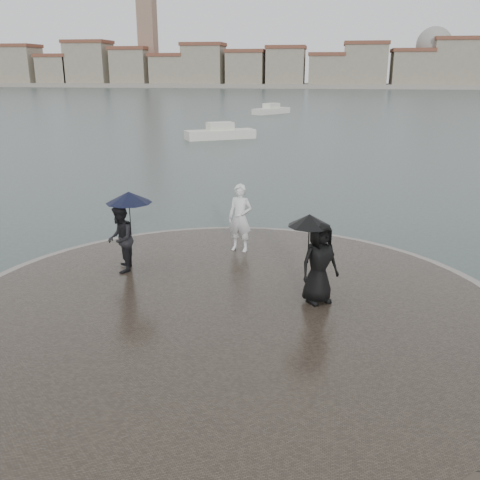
# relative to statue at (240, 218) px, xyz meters

# --- Properties ---
(ground) EXTENTS (400.00, 400.00, 0.00)m
(ground) POSITION_rel_statue_xyz_m (0.40, -7.22, -1.31)
(ground) COLOR #2B3835
(ground) RESTS_ON ground
(kerb_ring) EXTENTS (12.50, 12.50, 0.32)m
(kerb_ring) POSITION_rel_statue_xyz_m (0.40, -3.72, -1.15)
(kerb_ring) COLOR gray
(kerb_ring) RESTS_ON ground
(quay_tip) EXTENTS (11.90, 11.90, 0.36)m
(quay_tip) POSITION_rel_statue_xyz_m (0.40, -3.72, -1.13)
(quay_tip) COLOR #2D261E
(quay_tip) RESTS_ON ground
(statue) EXTENTS (0.78, 0.61, 1.90)m
(statue) POSITION_rel_statue_xyz_m (0.00, 0.00, 0.00)
(statue) COLOR white
(statue) RESTS_ON quay_tip
(visitor_left) EXTENTS (1.24, 1.15, 2.04)m
(visitor_left) POSITION_rel_statue_xyz_m (-2.61, -2.05, 0.20)
(visitor_left) COLOR black
(visitor_left) RESTS_ON quay_tip
(visitor_right) EXTENTS (1.24, 1.06, 1.95)m
(visitor_right) POSITION_rel_statue_xyz_m (2.21, -3.15, 0.14)
(visitor_right) COLOR black
(visitor_right) RESTS_ON quay_tip
(far_skyline) EXTENTS (260.00, 20.00, 37.00)m
(far_skyline) POSITION_rel_statue_xyz_m (-5.89, 153.48, 4.30)
(far_skyline) COLOR gray
(far_skyline) RESTS_ON ground
(boats) EXTENTS (6.23, 30.47, 1.50)m
(boats) POSITION_rel_statue_xyz_m (-5.59, 40.65, -0.93)
(boats) COLOR silver
(boats) RESTS_ON ground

